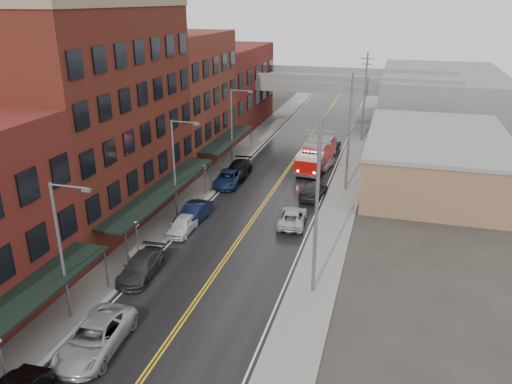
# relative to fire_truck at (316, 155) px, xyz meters

# --- Properties ---
(road) EXTENTS (11.00, 160.00, 0.02)m
(road) POSITION_rel_fire_truck_xyz_m (-3.12, -11.05, -1.69)
(road) COLOR black
(road) RESTS_ON ground
(sidewalk_left) EXTENTS (3.00, 160.00, 0.15)m
(sidewalk_left) POSITION_rel_fire_truck_xyz_m (-10.42, -11.05, -1.62)
(sidewalk_left) COLOR slate
(sidewalk_left) RESTS_ON ground
(sidewalk_right) EXTENTS (3.00, 160.00, 0.15)m
(sidewalk_right) POSITION_rel_fire_truck_xyz_m (4.18, -11.05, -1.62)
(sidewalk_right) COLOR slate
(sidewalk_right) RESTS_ON ground
(curb_left) EXTENTS (0.30, 160.00, 0.15)m
(curb_left) POSITION_rel_fire_truck_xyz_m (-8.77, -11.05, -1.62)
(curb_left) COLOR gray
(curb_left) RESTS_ON ground
(curb_right) EXTENTS (0.30, 160.00, 0.15)m
(curb_right) POSITION_rel_fire_truck_xyz_m (2.53, -11.05, -1.62)
(curb_right) COLOR gray
(curb_right) RESTS_ON ground
(brick_building_b) EXTENTS (9.00, 20.00, 18.00)m
(brick_building_b) POSITION_rel_fire_truck_xyz_m (-16.42, -18.05, 7.30)
(brick_building_b) COLOR #5B1D18
(brick_building_b) RESTS_ON ground
(brick_building_c) EXTENTS (9.00, 15.00, 15.00)m
(brick_building_c) POSITION_rel_fire_truck_xyz_m (-16.42, -0.55, 5.80)
(brick_building_c) COLOR maroon
(brick_building_c) RESTS_ON ground
(brick_building_far) EXTENTS (9.00, 20.00, 12.00)m
(brick_building_far) POSITION_rel_fire_truck_xyz_m (-16.42, 16.95, 4.30)
(brick_building_far) COLOR maroon
(brick_building_far) RESTS_ON ground
(tan_building) EXTENTS (14.00, 22.00, 5.00)m
(tan_building) POSITION_rel_fire_truck_xyz_m (12.88, -1.05, 0.80)
(tan_building) COLOR #886549
(tan_building) RESTS_ON ground
(right_far_block) EXTENTS (18.00, 30.00, 8.00)m
(right_far_block) POSITION_rel_fire_truck_xyz_m (14.88, 28.95, 2.30)
(right_far_block) COLOR slate
(right_far_block) RESTS_ON ground
(awning_0) EXTENTS (2.60, 16.00, 3.09)m
(awning_0) POSITION_rel_fire_truck_xyz_m (-10.61, -37.05, 1.29)
(awning_0) COLOR black
(awning_0) RESTS_ON ground
(awning_1) EXTENTS (2.60, 18.00, 3.09)m
(awning_1) POSITION_rel_fire_truck_xyz_m (-10.61, -18.05, 1.29)
(awning_1) COLOR black
(awning_1) RESTS_ON ground
(awning_2) EXTENTS (2.60, 13.00, 3.09)m
(awning_2) POSITION_rel_fire_truck_xyz_m (-10.61, -0.55, 1.29)
(awning_2) COLOR black
(awning_2) RESTS_ON ground
(globe_lamp_1) EXTENTS (0.44, 0.44, 3.12)m
(globe_lamp_1) POSITION_rel_fire_truck_xyz_m (-9.52, -25.05, 0.61)
(globe_lamp_1) COLOR #59595B
(globe_lamp_1) RESTS_ON ground
(globe_lamp_2) EXTENTS (0.44, 0.44, 3.12)m
(globe_lamp_2) POSITION_rel_fire_truck_xyz_m (-9.52, -11.05, 0.61)
(globe_lamp_2) COLOR #59595B
(globe_lamp_2) RESTS_ON ground
(street_lamp_0) EXTENTS (2.64, 0.22, 9.00)m
(street_lamp_0) POSITION_rel_fire_truck_xyz_m (-9.67, -33.05, 3.49)
(street_lamp_0) COLOR #59595B
(street_lamp_0) RESTS_ON ground
(street_lamp_1) EXTENTS (2.64, 0.22, 9.00)m
(street_lamp_1) POSITION_rel_fire_truck_xyz_m (-9.67, -17.05, 3.49)
(street_lamp_1) COLOR #59595B
(street_lamp_1) RESTS_ON ground
(street_lamp_2) EXTENTS (2.64, 0.22, 9.00)m
(street_lamp_2) POSITION_rel_fire_truck_xyz_m (-9.67, -1.05, 3.49)
(street_lamp_2) COLOR #59595B
(street_lamp_2) RESTS_ON ground
(utility_pole_0) EXTENTS (1.80, 0.24, 12.00)m
(utility_pole_0) POSITION_rel_fire_truck_xyz_m (4.08, -26.05, 4.61)
(utility_pole_0) COLOR #59595B
(utility_pole_0) RESTS_ON ground
(utility_pole_1) EXTENTS (1.80, 0.24, 12.00)m
(utility_pole_1) POSITION_rel_fire_truck_xyz_m (4.08, -6.05, 4.61)
(utility_pole_1) COLOR #59595B
(utility_pole_1) RESTS_ON ground
(utility_pole_2) EXTENTS (1.80, 0.24, 12.00)m
(utility_pole_2) POSITION_rel_fire_truck_xyz_m (4.08, 13.95, 4.61)
(utility_pole_2) COLOR #59595B
(utility_pole_2) RESTS_ON ground
(overpass) EXTENTS (40.00, 10.00, 7.50)m
(overpass) POSITION_rel_fire_truck_xyz_m (-3.12, 20.95, 4.29)
(overpass) COLOR slate
(overpass) RESTS_ON ground
(fire_truck) EXTENTS (4.11, 8.81, 3.13)m
(fire_truck) POSITION_rel_fire_truck_xyz_m (0.00, 0.00, 0.00)
(fire_truck) COLOR #AB0D07
(fire_truck) RESTS_ON ground
(parked_car_left_2) EXTENTS (3.20, 6.20, 1.67)m
(parked_car_left_2) POSITION_rel_fire_truck_xyz_m (-6.72, -35.25, -0.86)
(parked_car_left_2) COLOR #9A9CA1
(parked_car_left_2) RESTS_ON ground
(parked_car_left_3) EXTENTS (2.43, 5.27, 1.49)m
(parked_car_left_3) POSITION_rel_fire_truck_xyz_m (-8.12, -27.23, -0.95)
(parked_car_left_3) COLOR #2B2B2E
(parked_car_left_3) RESTS_ON ground
(parked_car_left_4) EXTENTS (1.84, 4.27, 1.44)m
(parked_car_left_4) POSITION_rel_fire_truck_xyz_m (-8.12, -19.85, -0.98)
(parked_car_left_4) COLOR white
(parked_car_left_4) RESTS_ON ground
(parked_car_left_5) EXTENTS (2.06, 4.93, 1.59)m
(parked_car_left_5) POSITION_rel_fire_truck_xyz_m (-8.12, -17.40, -0.91)
(parked_car_left_5) COLOR black
(parked_car_left_5) RESTS_ON ground
(parked_car_left_6) EXTENTS (2.90, 5.54, 1.49)m
(parked_car_left_6) POSITION_rel_fire_truck_xyz_m (-8.12, -7.85, -0.95)
(parked_car_left_6) COLOR #132447
(parked_car_left_6) RESTS_ON ground
(parked_car_left_7) EXTENTS (2.60, 5.84, 1.66)m
(parked_car_left_7) POSITION_rel_fire_truck_xyz_m (-7.96, -5.03, -0.87)
(parked_car_left_7) COLOR black
(parked_car_left_7) RESTS_ON ground
(parked_car_right_0) EXTENTS (2.74, 5.18, 1.39)m
(parked_car_right_0) POSITION_rel_fire_truck_xyz_m (0.48, -15.68, -1.00)
(parked_car_right_0) COLOR #B2B6BA
(parked_car_right_0) RESTS_ON ground
(parked_car_right_1) EXTENTS (2.50, 5.22, 1.47)m
(parked_car_right_1) POSITION_rel_fire_truck_xyz_m (1.16, -8.73, -0.96)
(parked_car_right_1) COLOR #252527
(parked_car_right_1) RESTS_ON ground
(parked_car_right_2) EXTENTS (2.58, 4.80, 1.55)m
(parked_car_right_2) POSITION_rel_fire_truck_xyz_m (0.79, 0.75, -0.92)
(parked_car_right_2) COLOR silver
(parked_car_right_2) RESTS_ON ground
(parked_car_right_3) EXTENTS (2.52, 4.49, 1.40)m
(parked_car_right_3) POSITION_rel_fire_truck_xyz_m (0.48, 8.26, -1.00)
(parked_car_right_3) COLOR #0E1433
(parked_car_right_3) RESTS_ON ground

